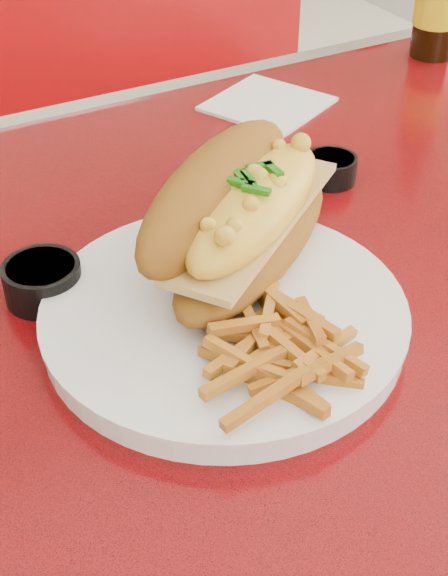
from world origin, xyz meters
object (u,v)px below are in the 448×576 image
mac_hoagie (241,213)px  fork (282,267)px  booth_bench_far (83,243)px  diner_table (326,367)px  gravy_ramekin (251,185)px  sauce_cup_left (43,280)px  sauce_cup_right (331,168)px  dinner_plate (224,316)px

mac_hoagie → fork: mac_hoagie is taller
booth_bench_far → mac_hoagie: 0.99m
diner_table → gravy_ramekin: 0.21m
sauce_cup_left → fork: bearing=-24.9°
booth_bench_far → fork: bearing=-95.8°
gravy_ramekin → sauce_cup_right: size_ratio=1.68×
mac_hoagie → sauce_cup_right: size_ratio=4.59×
mac_hoagie → gravy_ramekin: 0.12m
gravy_ramekin → fork: bearing=-108.9°
diner_table → fork: bearing=-158.8°
fork → sauce_cup_left: bearing=55.1°
booth_bench_far → dinner_plate: booth_bench_far is taller
gravy_ramekin → sauce_cup_right: (0.10, 0.01, -0.01)m
fork → gravy_ramekin: gravy_ramekin is taller
fork → sauce_cup_right: size_ratio=2.40×
mac_hoagie → sauce_cup_right: bearing=-3.9°
sauce_cup_right → sauce_cup_left: bearing=-171.9°
sauce_cup_right → dinner_plate: bearing=-144.0°
booth_bench_far → gravy_ramekin: 0.88m
booth_bench_far → sauce_cup_right: bearing=-85.2°
mac_hoagie → gravy_ramekin: size_ratio=2.73×
dinner_plate → diner_table: bearing=20.1°
diner_table → sauce_cup_left: (-0.27, 0.05, 0.18)m
fork → sauce_cup_right: sauce_cup_right is taller
sauce_cup_left → sauce_cup_right: 0.33m
booth_bench_far → sauce_cup_left: size_ratio=14.15×
fork → gravy_ramekin: size_ratio=1.43×
mac_hoagie → fork: (0.02, -0.03, -0.05)m
diner_table → gravy_ramekin: size_ratio=12.24×
booth_bench_far → sauce_cup_right: 0.87m
booth_bench_far → gravy_ramekin: bearing=-93.5°
fork → gravy_ramekin: 0.13m
sauce_cup_left → dinner_plate: bearing=-43.6°
diner_table → booth_bench_far: bearing=90.0°
mac_hoagie → fork: size_ratio=1.91×
mac_hoagie → sauce_cup_right: (0.17, 0.10, -0.05)m
dinner_plate → sauce_cup_right: size_ratio=6.22×
diner_table → fork: (-0.09, -0.03, 0.18)m
sauce_cup_right → booth_bench_far: bearing=94.8°
mac_hoagie → sauce_cup_left: size_ratio=3.23×
gravy_ramekin → diner_table: bearing=-64.5°
diner_table → sauce_cup_right: bearing=59.2°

